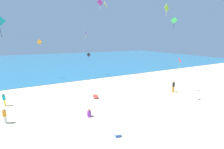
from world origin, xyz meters
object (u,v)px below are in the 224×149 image
object	(u,v)px
cooler_box	(117,134)
person_1	(173,86)
person_0	(89,114)
kite_red	(180,61)
kite_lime	(167,8)
kite_orange	(39,42)
kite_green	(174,21)
person_2	(4,99)
kite_magenta	(100,2)
kite_purple	(86,33)
person_4	(5,115)
kite_yellow	(105,5)
kite_black	(89,55)
beach_chair_near_camera	(96,97)

from	to	relation	value
cooler_box	person_1	bearing A→B (deg)	22.43
person_0	kite_red	size ratio (longest dim) A/B	0.44
person_1	kite_lime	world-z (taller)	kite_lime
person_0	kite_orange	size ratio (longest dim) A/B	0.60
cooler_box	kite_green	xyz separation A→B (m)	(10.66, 5.04, 9.25)
person_2	kite_lime	xyz separation A→B (m)	(15.84, -6.73, 9.31)
kite_magenta	kite_purple	bearing A→B (deg)	106.41
person_4	kite_magenta	world-z (taller)	kite_magenta
person_1	kite_magenta	distance (m)	17.18
person_0	kite_yellow	world-z (taller)	kite_yellow
person_2	kite_yellow	xyz separation A→B (m)	(15.89, 8.33, 12.69)
person_1	kite_black	bearing A→B (deg)	-88.21
person_4	kite_purple	xyz separation A→B (m)	(11.45, 13.69, 7.64)
person_4	kite_orange	bearing A→B (deg)	96.69
cooler_box	kite_purple	size ratio (longest dim) A/B	0.31
kite_lime	kite_magenta	bearing A→B (deg)	101.14
kite_yellow	kite_purple	xyz separation A→B (m)	(-3.68, 1.24, -5.09)
kite_yellow	kite_green	xyz separation A→B (m)	(3.33, -13.21, -4.15)
person_1	kite_magenta	xyz separation A→B (m)	(-6.41, 10.40, 12.08)
kite_yellow	kite_red	bearing A→B (deg)	-68.00
cooler_box	kite_green	bearing A→B (deg)	25.29
kite_yellow	kite_red	world-z (taller)	kite_yellow
person_0	kite_red	distance (m)	14.29
kite_black	kite_yellow	bearing A→B (deg)	56.18
kite_yellow	kite_red	xyz separation A→B (m)	(5.30, -13.11, -9.30)
person_4	kite_yellow	distance (m)	23.36
kite_purple	kite_black	xyz separation A→B (m)	(-3.11, -11.38, -3.12)
kite_green	kite_orange	size ratio (longest dim) A/B	1.02
kite_green	person_1	bearing A→B (deg)	-26.38
person_1	person_2	xyz separation A→B (m)	(-19.91, 5.23, -0.08)
kite_green	kite_lime	world-z (taller)	kite_lime
cooler_box	kite_green	distance (m)	14.98
kite_magenta	kite_red	bearing A→B (deg)	-52.34
beach_chair_near_camera	kite_red	xyz separation A→B (m)	(11.62, -2.30, 3.98)
person_4	kite_red	size ratio (longest dim) A/B	0.80
kite_green	cooler_box	bearing A→B (deg)	-154.71
kite_red	kite_black	size ratio (longest dim) A/B	1.99
person_4	kite_magenta	bearing A→B (deg)	55.49
person_1	person_4	world-z (taller)	person_1
beach_chair_near_camera	kite_green	bearing A→B (deg)	-67.37
beach_chair_near_camera	person_0	distance (m)	4.28
person_0	kite_magenta	world-z (taller)	kite_magenta
kite_green	kite_yellow	bearing A→B (deg)	104.13
kite_red	kite_orange	distance (m)	23.16
kite_yellow	kite_lime	size ratio (longest dim) A/B	1.71
person_2	beach_chair_near_camera	bearing A→B (deg)	-30.61
kite_green	kite_red	bearing A→B (deg)	2.87
person_4	kite_yellow	bearing A→B (deg)	58.84
beach_chair_near_camera	kite_red	world-z (taller)	kite_red
kite_purple	person_2	bearing A→B (deg)	-141.89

